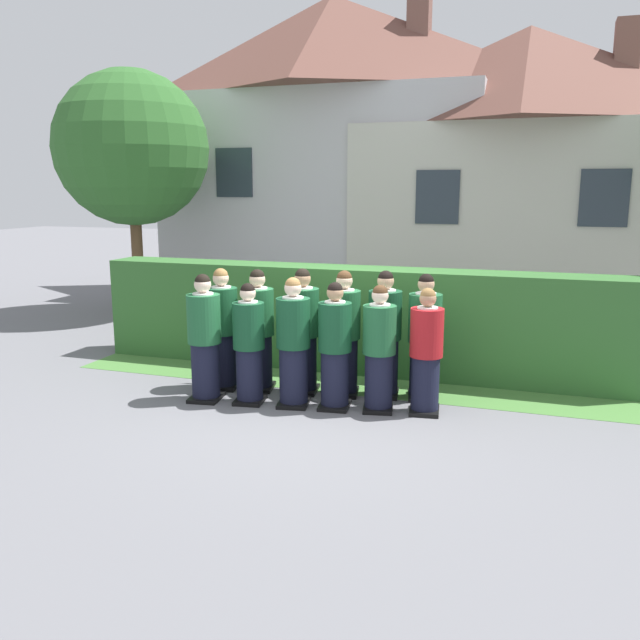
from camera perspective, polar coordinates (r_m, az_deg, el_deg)
name	(u,v)px	position (r m, az deg, el deg)	size (l,w,h in m)	color
ground_plane	(313,406)	(8.46, -0.62, -7.35)	(60.00, 60.00, 0.00)	slate
student_front_row_0	(205,341)	(8.62, -9.88, -1.76)	(0.44, 0.52, 1.64)	black
student_front_row_1	(249,346)	(8.45, -6.12, -2.27)	(0.42, 0.52, 1.54)	black
student_front_row_2	(293,345)	(8.29, -2.30, -2.17)	(0.45, 0.55, 1.63)	black
student_front_row_3	(335,349)	(8.19, 1.28, -2.49)	(0.42, 0.52, 1.59)	black
student_front_row_4	(379,351)	(8.14, 5.09, -2.71)	(0.44, 0.53, 1.56)	black
student_in_red_blazer	(426,354)	(8.12, 9.09, -2.92)	(0.41, 0.48, 1.54)	black
student_rear_row_0	(222,332)	(9.10, -8.38, -0.99)	(0.47, 0.56, 1.65)	black
student_rear_row_1	(258,333)	(8.97, -5.32, -1.10)	(0.47, 0.56, 1.65)	black
student_rear_row_2	(303,334)	(8.82, -1.49, -1.19)	(0.45, 0.55, 1.67)	black
student_rear_row_3	(344,336)	(8.72, 2.07, -1.39)	(0.46, 0.56, 1.66)	black
student_rear_row_4	(385,337)	(8.70, 5.56, -1.44)	(0.46, 0.55, 1.66)	black
student_rear_row_5	(424,340)	(8.65, 8.95, -1.69)	(0.47, 0.54, 1.64)	black
hedge	(352,319)	(9.93, 2.80, 0.09)	(7.94, 0.70, 1.55)	#33662D
school_building_main	(523,166)	(16.12, 17.05, 12.52)	(7.53, 4.38, 6.16)	beige
school_building_annex	(332,147)	(16.92, 1.02, 14.66)	(8.07, 4.17, 7.15)	silver
oak_tree_left	(132,149)	(14.78, -15.85, 13.96)	(3.19, 3.19, 5.09)	brown
lawn_strip	(336,383)	(9.37, 1.41, -5.44)	(7.94, 0.90, 0.01)	#477A38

